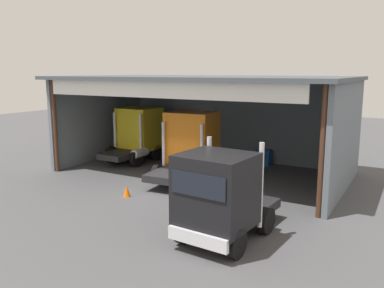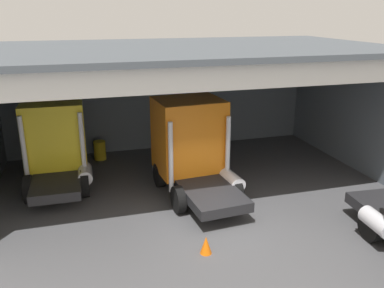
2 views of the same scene
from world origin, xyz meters
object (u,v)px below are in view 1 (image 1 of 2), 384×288
oil_drum (182,150)px  tool_cart (264,158)px  truck_yellow_center_bay (138,133)px  traffic_cone (127,191)px  truck_black_left_bay (220,196)px  truck_orange_center_left_bay (190,144)px

oil_drum → tool_cart: bearing=2.8°
truck_yellow_center_bay → traffic_cone: 8.04m
truck_black_left_bay → tool_cart: 12.28m
truck_yellow_center_bay → truck_orange_center_left_bay: bearing=-20.1°
traffic_cone → truck_orange_center_left_bay: bearing=79.2°
truck_black_left_bay → oil_drum: bearing=-49.1°
truck_black_left_bay → truck_yellow_center_bay: bearing=-36.3°
truck_black_left_bay → tool_cart: truck_black_left_bay is taller
truck_yellow_center_bay → tool_cart: size_ratio=4.57×
truck_yellow_center_bay → truck_black_left_bay: bearing=-39.6°
truck_yellow_center_bay → oil_drum: (1.85, 2.64, -1.39)m
truck_yellow_center_bay → truck_orange_center_left_bay: (5.22, -2.02, 0.05)m
truck_orange_center_left_bay → traffic_cone: size_ratio=9.32×
truck_orange_center_left_bay → oil_drum: (-3.37, 4.66, -1.45)m
truck_black_left_bay → traffic_cone: truck_black_left_bay is taller
truck_orange_center_left_bay → oil_drum: bearing=121.5°
truck_orange_center_left_bay → truck_black_left_bay: 8.75m
truck_orange_center_left_bay → truck_black_left_bay: (5.27, -6.98, -0.23)m
oil_drum → tool_cart: size_ratio=0.93×
truck_orange_center_left_bay → tool_cart: bearing=58.1°
truck_orange_center_left_bay → tool_cart: size_ratio=5.22×
truck_black_left_bay → oil_drum: size_ratio=5.41×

